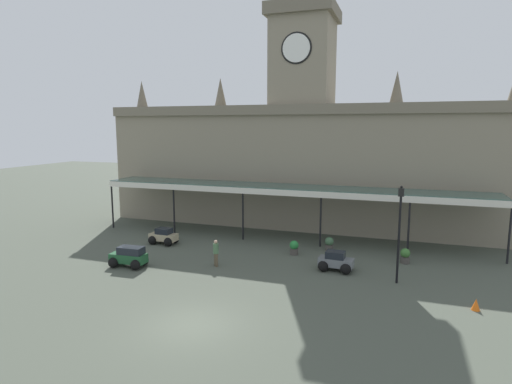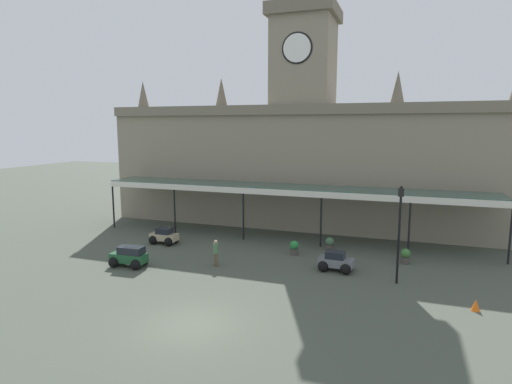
{
  "view_description": "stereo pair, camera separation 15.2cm",
  "coord_description": "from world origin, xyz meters",
  "px_view_note": "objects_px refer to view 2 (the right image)",
  "views": [
    {
      "loc": [
        8.35,
        -15.6,
        8.56
      ],
      "look_at": [
        0.0,
        8.52,
        4.64
      ],
      "focal_mm": 29.87,
      "sensor_mm": 36.0,
      "label": 1
    },
    {
      "loc": [
        8.49,
        -15.55,
        8.56
      ],
      "look_at": [
        0.0,
        8.52,
        4.64
      ],
      "focal_mm": 29.87,
      "sensor_mm": 36.0,
      "label": 2
    }
  ],
  "objects_px": {
    "car_beige_sedan": "(164,237)",
    "planter_near_kerb": "(406,256)",
    "victorian_lamppost": "(400,224)",
    "car_grey_sedan": "(336,263)",
    "traffic_cone": "(476,305)",
    "car_green_estate": "(129,257)",
    "pedestrian_near_entrance": "(216,252)",
    "planter_by_canopy": "(330,244)",
    "planter_forecourt_centre": "(294,248)"
  },
  "relations": [
    {
      "from": "traffic_cone",
      "to": "planter_near_kerb",
      "type": "relative_size",
      "value": 0.58
    },
    {
      "from": "victorian_lamppost",
      "to": "planter_near_kerb",
      "type": "xyz_separation_m",
      "value": [
        0.43,
        3.8,
        -2.85
      ]
    },
    {
      "from": "planter_forecourt_centre",
      "to": "victorian_lamppost",
      "type": "bearing_deg",
      "value": -26.33
    },
    {
      "from": "car_beige_sedan",
      "to": "traffic_cone",
      "type": "relative_size",
      "value": 3.73
    },
    {
      "from": "car_beige_sedan",
      "to": "planter_forecourt_centre",
      "type": "height_order",
      "value": "car_beige_sedan"
    },
    {
      "from": "car_beige_sedan",
      "to": "planter_by_canopy",
      "type": "height_order",
      "value": "car_beige_sedan"
    },
    {
      "from": "planter_by_canopy",
      "to": "car_beige_sedan",
      "type": "bearing_deg",
      "value": -169.16
    },
    {
      "from": "car_green_estate",
      "to": "planter_near_kerb",
      "type": "height_order",
      "value": "car_green_estate"
    },
    {
      "from": "planter_forecourt_centre",
      "to": "pedestrian_near_entrance",
      "type": "bearing_deg",
      "value": -135.27
    },
    {
      "from": "pedestrian_near_entrance",
      "to": "traffic_cone",
      "type": "height_order",
      "value": "pedestrian_near_entrance"
    },
    {
      "from": "car_beige_sedan",
      "to": "planter_by_canopy",
      "type": "xyz_separation_m",
      "value": [
        11.84,
        2.27,
        -0.01
      ]
    },
    {
      "from": "car_grey_sedan",
      "to": "car_green_estate",
      "type": "bearing_deg",
      "value": -164.26
    },
    {
      "from": "planter_forecourt_centre",
      "to": "planter_near_kerb",
      "type": "height_order",
      "value": "same"
    },
    {
      "from": "car_beige_sedan",
      "to": "planter_near_kerb",
      "type": "relative_size",
      "value": 2.17
    },
    {
      "from": "pedestrian_near_entrance",
      "to": "victorian_lamppost",
      "type": "relative_size",
      "value": 0.31
    },
    {
      "from": "car_grey_sedan",
      "to": "planter_near_kerb",
      "type": "bearing_deg",
      "value": 35.79
    },
    {
      "from": "planter_by_canopy",
      "to": "pedestrian_near_entrance",
      "type": "bearing_deg",
      "value": -137.01
    },
    {
      "from": "pedestrian_near_entrance",
      "to": "victorian_lamppost",
      "type": "bearing_deg",
      "value": 3.49
    },
    {
      "from": "car_green_estate",
      "to": "planter_by_canopy",
      "type": "height_order",
      "value": "car_green_estate"
    },
    {
      "from": "car_green_estate",
      "to": "pedestrian_near_entrance",
      "type": "distance_m",
      "value": 5.38
    },
    {
      "from": "pedestrian_near_entrance",
      "to": "planter_by_canopy",
      "type": "bearing_deg",
      "value": 42.99
    },
    {
      "from": "pedestrian_near_entrance",
      "to": "car_grey_sedan",
      "type": "bearing_deg",
      "value": 12.73
    },
    {
      "from": "traffic_cone",
      "to": "planter_by_canopy",
      "type": "bearing_deg",
      "value": 137.35
    },
    {
      "from": "victorian_lamppost",
      "to": "pedestrian_near_entrance",
      "type": "bearing_deg",
      "value": -176.51
    },
    {
      "from": "victorian_lamppost",
      "to": "planter_by_canopy",
      "type": "bearing_deg",
      "value": 132.35
    },
    {
      "from": "planter_forecourt_centre",
      "to": "traffic_cone",
      "type": "bearing_deg",
      "value": -29.49
    },
    {
      "from": "pedestrian_near_entrance",
      "to": "victorian_lamppost",
      "type": "height_order",
      "value": "victorian_lamppost"
    },
    {
      "from": "car_green_estate",
      "to": "planter_by_canopy",
      "type": "relative_size",
      "value": 2.38
    },
    {
      "from": "traffic_cone",
      "to": "car_grey_sedan",
      "type": "bearing_deg",
      "value": 153.95
    },
    {
      "from": "pedestrian_near_entrance",
      "to": "planter_near_kerb",
      "type": "xyz_separation_m",
      "value": [
        11.08,
        4.45,
        -0.42
      ]
    },
    {
      "from": "car_beige_sedan",
      "to": "pedestrian_near_entrance",
      "type": "height_order",
      "value": "pedestrian_near_entrance"
    },
    {
      "from": "victorian_lamppost",
      "to": "planter_by_canopy",
      "type": "relative_size",
      "value": 5.67
    },
    {
      "from": "car_green_estate",
      "to": "traffic_cone",
      "type": "height_order",
      "value": "car_green_estate"
    },
    {
      "from": "car_grey_sedan",
      "to": "planter_forecourt_centre",
      "type": "height_order",
      "value": "car_grey_sedan"
    },
    {
      "from": "planter_near_kerb",
      "to": "car_green_estate",
      "type": "bearing_deg",
      "value": -158.74
    },
    {
      "from": "traffic_cone",
      "to": "car_green_estate",
      "type": "bearing_deg",
      "value": 179.91
    },
    {
      "from": "car_grey_sedan",
      "to": "victorian_lamppost",
      "type": "relative_size",
      "value": 0.39
    },
    {
      "from": "car_grey_sedan",
      "to": "traffic_cone",
      "type": "xyz_separation_m",
      "value": [
        7.09,
        -3.47,
        -0.22
      ]
    },
    {
      "from": "traffic_cone",
      "to": "planter_near_kerb",
      "type": "bearing_deg",
      "value": 116.58
    },
    {
      "from": "car_grey_sedan",
      "to": "victorian_lamppost",
      "type": "height_order",
      "value": "victorian_lamppost"
    },
    {
      "from": "car_beige_sedan",
      "to": "victorian_lamppost",
      "type": "height_order",
      "value": "victorian_lamppost"
    },
    {
      "from": "victorian_lamppost",
      "to": "traffic_cone",
      "type": "xyz_separation_m",
      "value": [
        3.59,
        -2.5,
        -3.06
      ]
    },
    {
      "from": "pedestrian_near_entrance",
      "to": "planter_near_kerb",
      "type": "distance_m",
      "value": 11.95
    },
    {
      "from": "pedestrian_near_entrance",
      "to": "planter_by_canopy",
      "type": "xyz_separation_m",
      "value": [
        6.08,
        5.66,
        -0.42
      ]
    },
    {
      "from": "car_beige_sedan",
      "to": "planter_near_kerb",
      "type": "height_order",
      "value": "car_beige_sedan"
    },
    {
      "from": "victorian_lamppost",
      "to": "planter_by_canopy",
      "type": "xyz_separation_m",
      "value": [
        -4.57,
        5.01,
        -2.85
      ]
    },
    {
      "from": "car_grey_sedan",
      "to": "pedestrian_near_entrance",
      "type": "relative_size",
      "value": 1.26
    },
    {
      "from": "planter_near_kerb",
      "to": "victorian_lamppost",
      "type": "bearing_deg",
      "value": -96.51
    },
    {
      "from": "victorian_lamppost",
      "to": "traffic_cone",
      "type": "height_order",
      "value": "victorian_lamppost"
    },
    {
      "from": "planter_forecourt_centre",
      "to": "planter_by_canopy",
      "type": "xyz_separation_m",
      "value": [
        2.09,
        1.72,
        0.0
      ]
    }
  ]
}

